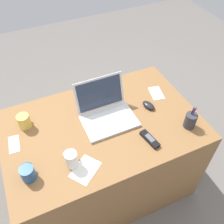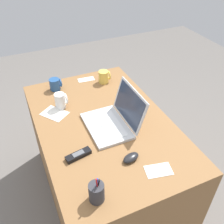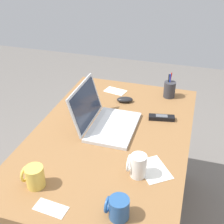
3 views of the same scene
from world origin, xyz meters
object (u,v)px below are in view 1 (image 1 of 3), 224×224
laptop (106,112)px  coffee_mug_tall (28,173)px  pen_holder (190,120)px  coffee_mug_white (71,159)px  cordless_phone (150,139)px  coffee_mug_spare (24,121)px  computer_mouse (149,105)px

laptop → coffee_mug_tall: size_ratio=3.86×
laptop → pen_holder: (0.46, -0.30, 0.01)m
coffee_mug_white → cordless_phone: coffee_mug_white is taller
coffee_mug_tall → coffee_mug_spare: bearing=82.2°
coffee_mug_spare → pen_holder: size_ratio=0.59×
laptop → coffee_mug_tall: bearing=-156.9°
laptop → coffee_mug_tall: 0.61m
coffee_mug_white → cordless_phone: (0.49, -0.03, -0.04)m
cordless_phone → pen_holder: 0.29m
laptop → coffee_mug_spare: (-0.51, 0.14, 0.00)m
cordless_phone → pen_holder: pen_holder is taller
laptop → computer_mouse: (0.31, -0.04, -0.03)m
pen_holder → coffee_mug_tall: bearing=176.8°
coffee_mug_tall → cordless_phone: 0.73m
coffee_mug_spare → cordless_phone: 0.80m
computer_mouse → coffee_mug_white: bearing=-176.4°
coffee_mug_tall → cordless_phone: coffee_mug_tall is taller
computer_mouse → coffee_mug_white: (-0.63, -0.22, 0.04)m
pen_holder → computer_mouse: bearing=120.5°
coffee_mug_white → coffee_mug_tall: (-0.24, 0.02, -0.01)m
coffee_mug_tall → laptop: bearing=23.1°
coffee_mug_spare → pen_holder: (0.97, -0.44, 0.00)m
laptop → computer_mouse: bearing=-7.0°
laptop → pen_holder: size_ratio=2.09×
coffee_mug_spare → pen_holder: bearing=-24.3°
pen_holder → coffee_mug_white: bearing=177.2°
laptop → pen_holder: 0.55m
coffee_mug_spare → cordless_phone: bearing=-32.7°
coffee_mug_tall → pen_holder: 1.02m
coffee_mug_white → cordless_phone: 0.49m
laptop → coffee_mug_white: 0.41m
computer_mouse → cordless_phone: (-0.14, -0.26, -0.00)m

